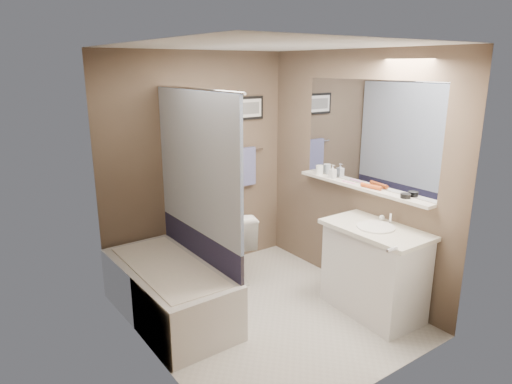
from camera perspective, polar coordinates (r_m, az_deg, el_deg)
ground at (r=4.43m, az=1.16°, el=-14.92°), size 2.50×2.50×0.00m
ceiling at (r=3.82m, az=1.37°, el=17.55°), size 2.20×2.50×0.04m
wall_back at (r=4.97m, az=-7.24°, el=3.28°), size 2.20×0.04×2.40m
wall_front at (r=3.11m, az=14.96°, el=-4.69°), size 2.20×0.04×2.40m
wall_left at (r=3.45m, az=-13.31°, el=-2.54°), size 0.04×2.50×2.40m
wall_right at (r=4.67m, az=11.97°, el=2.25°), size 0.04×2.50×2.40m
tile_surround at (r=3.96m, az=-16.07°, el=-3.45°), size 0.02×1.55×2.00m
curtain_rod at (r=4.03m, az=-7.73°, el=12.63°), size 0.02×1.55×0.02m
curtain_upper at (r=4.11m, az=-7.40°, el=3.56°), size 0.03×1.45×1.28m
curtain_lower at (r=4.36m, az=-7.02°, el=-7.05°), size 0.03×1.45×0.36m
mirror at (r=4.50m, az=13.77°, el=7.11°), size 0.02×1.60×1.00m
shelf at (r=4.56m, az=12.89°, el=0.59°), size 0.12×1.60×0.03m
towel_bar at (r=5.21m, az=-1.86°, el=5.10°), size 0.60×0.02×0.02m
towel at (r=5.23m, az=-1.72°, el=3.13°), size 0.34×0.05×0.44m
art_frame at (r=5.16m, az=-2.02°, el=10.37°), size 0.62×0.02×0.26m
art_mat at (r=5.15m, az=-1.93°, el=10.36°), size 0.56×0.00×0.20m
art_image at (r=5.15m, az=-1.91°, el=10.36°), size 0.50×0.00×0.13m
door at (r=3.59m, az=20.57°, el=-5.82°), size 0.80×0.02×2.00m
door_handle at (r=3.36m, az=16.63°, el=-6.90°), size 0.10×0.02×0.02m
bathtub at (r=4.34m, az=-10.85°, el=-12.15°), size 0.74×1.52×0.50m
tub_rim at (r=4.23m, az=-11.02°, el=-9.14°), size 0.56×1.36×0.02m
toilet at (r=4.99m, az=-3.24°, el=-6.37°), size 0.65×0.85×0.77m
vanity at (r=4.42m, az=14.52°, el=-9.65°), size 0.56×0.93×0.80m
countertop at (r=4.26m, az=14.82°, el=-4.56°), size 0.54×0.96×0.04m
sink_basin at (r=4.24m, az=14.75°, el=-4.23°), size 0.34×0.34×0.01m
faucet_spout at (r=4.38m, az=16.49°, el=-3.16°), size 0.02×0.02×0.10m
faucet_knob at (r=4.44m, az=15.46°, el=-3.08°), size 0.05×0.05×0.05m
candle_bowl_near at (r=4.24m, az=18.17°, el=-0.45°), size 0.09×0.09×0.04m
hair_brush_front at (r=4.46m, az=14.21°, el=0.68°), size 0.07×0.22×0.04m
pink_comb at (r=4.65m, az=11.52°, el=1.22°), size 0.04×0.16×0.01m
glass_jar at (r=4.93m, az=7.95°, el=2.75°), size 0.08×0.08×0.10m
soap_bottle at (r=4.79m, az=9.55°, el=2.54°), size 0.06×0.06×0.14m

